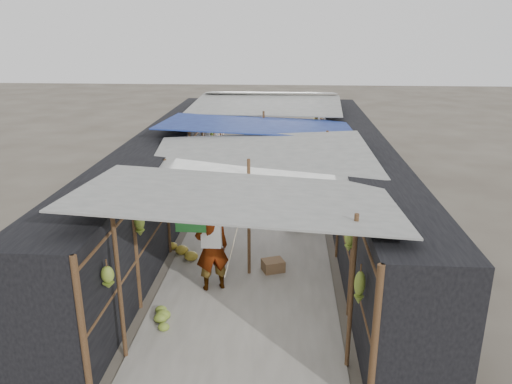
% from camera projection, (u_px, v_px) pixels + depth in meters
% --- Properties ---
extents(ground, '(80.00, 80.00, 0.00)m').
position_uv_depth(ground, '(235.00, 361.00, 8.09)').
color(ground, '#6B6356').
rests_on(ground, ground).
extents(aisle_slab, '(3.60, 16.00, 0.02)m').
position_uv_depth(aisle_slab, '(259.00, 216.00, 14.24)').
color(aisle_slab, '#9E998E').
rests_on(aisle_slab, ground).
extents(stall_left, '(1.40, 15.00, 2.30)m').
position_uv_depth(stall_left, '(163.00, 176.00, 14.05)').
color(stall_left, black).
rests_on(stall_left, ground).
extents(stall_right, '(1.40, 15.00, 2.30)m').
position_uv_depth(stall_right, '(357.00, 179.00, 13.71)').
color(stall_right, black).
rests_on(stall_right, ground).
extents(crate_near, '(0.47, 0.38, 0.27)m').
position_uv_depth(crate_near, '(293.00, 223.00, 13.38)').
color(crate_near, brown).
rests_on(crate_near, ground).
extents(crate_mid, '(0.56, 0.51, 0.27)m').
position_uv_depth(crate_mid, '(273.00, 266.00, 10.99)').
color(crate_mid, brown).
rests_on(crate_mid, ground).
extents(crate_back, '(0.56, 0.51, 0.29)m').
position_uv_depth(crate_back, '(224.00, 185.00, 16.50)').
color(crate_back, brown).
rests_on(crate_back, ground).
extents(black_basin, '(0.62, 0.62, 0.19)m').
position_uv_depth(black_basin, '(313.00, 221.00, 13.65)').
color(black_basin, black).
rests_on(black_basin, ground).
extents(vendor_elderly, '(0.80, 0.67, 1.86)m').
position_uv_depth(vendor_elderly, '(212.00, 248.00, 10.01)').
color(vendor_elderly, silver).
rests_on(vendor_elderly, ground).
extents(shopper_blue, '(0.74, 0.61, 1.38)m').
position_uv_depth(shopper_blue, '(256.00, 183.00, 14.92)').
color(shopper_blue, navy).
rests_on(shopper_blue, ground).
extents(vendor_seated, '(0.41, 0.68, 1.03)m').
position_uv_depth(vendor_seated, '(293.00, 212.00, 13.11)').
color(vendor_seated, '#4B4541').
rests_on(vendor_seated, ground).
extents(market_canopy, '(5.62, 15.20, 2.77)m').
position_uv_depth(market_canopy, '(261.00, 131.00, 13.80)').
color(market_canopy, brown).
rests_on(market_canopy, ground).
extents(hanging_bananas, '(3.96, 13.55, 0.79)m').
position_uv_depth(hanging_bananas, '(260.00, 161.00, 13.66)').
color(hanging_bananas, olive).
rests_on(hanging_bananas, ground).
extents(floor_bananas, '(3.87, 10.89, 0.34)m').
position_uv_depth(floor_bananas, '(235.00, 218.00, 13.65)').
color(floor_bananas, olive).
rests_on(floor_bananas, ground).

